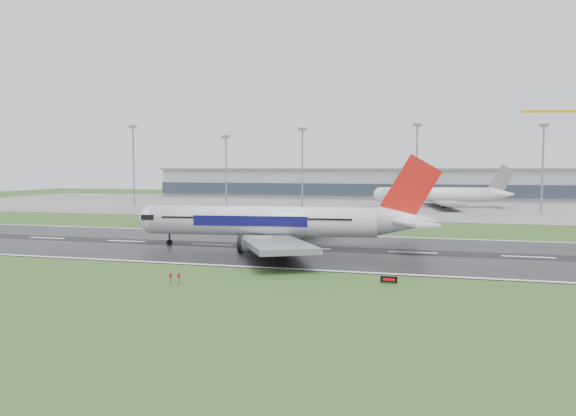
# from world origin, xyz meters

# --- Properties ---
(ground) EXTENTS (520.00, 520.00, 0.00)m
(ground) POSITION_xyz_m (0.00, 0.00, 0.00)
(ground) COLOR #284A1B
(ground) RESTS_ON ground
(runway) EXTENTS (400.00, 45.00, 0.10)m
(runway) POSITION_xyz_m (0.00, 0.00, 0.05)
(runway) COLOR black
(runway) RESTS_ON ground
(apron) EXTENTS (400.00, 130.00, 0.08)m
(apron) POSITION_xyz_m (0.00, 125.00, 0.04)
(apron) COLOR slate
(apron) RESTS_ON ground
(terminal) EXTENTS (240.00, 36.00, 15.00)m
(terminal) POSITION_xyz_m (0.00, 185.00, 7.50)
(terminal) COLOR gray
(terminal) RESTS_ON ground
(main_airliner) EXTENTS (65.27, 62.78, 17.51)m
(main_airliner) POSITION_xyz_m (-5.00, -0.05, 8.85)
(main_airliner) COLOR silver
(main_airliner) RESTS_ON runway
(parked_airliner) EXTENTS (63.30, 60.09, 16.40)m
(parked_airliner) POSITION_xyz_m (26.73, 122.10, 8.28)
(parked_airliner) COLOR silver
(parked_airliner) RESTS_ON apron
(runway_sign) EXTENTS (2.31, 0.36, 1.04)m
(runway_sign) POSITION_xyz_m (17.82, -28.38, 0.52)
(runway_sign) COLOR black
(runway_sign) RESTS_ON ground
(floodmast_0) EXTENTS (0.64, 0.64, 32.44)m
(floodmast_0) POSITION_xyz_m (-97.79, 100.00, 16.22)
(floodmast_0) COLOR gray
(floodmast_0) RESTS_ON ground
(floodmast_1) EXTENTS (0.64, 0.64, 27.67)m
(floodmast_1) POSITION_xyz_m (-56.34, 100.00, 13.84)
(floodmast_1) COLOR gray
(floodmast_1) RESTS_ON ground
(floodmast_2) EXTENTS (0.64, 0.64, 30.12)m
(floodmast_2) POSITION_xyz_m (-24.96, 100.00, 15.06)
(floodmast_2) COLOR gray
(floodmast_2) RESTS_ON ground
(floodmast_3) EXTENTS (0.64, 0.64, 30.80)m
(floodmast_3) POSITION_xyz_m (17.88, 100.00, 15.40)
(floodmast_3) COLOR gray
(floodmast_3) RESTS_ON ground
(floodmast_4) EXTENTS (0.64, 0.64, 29.83)m
(floodmast_4) POSITION_xyz_m (60.11, 100.00, 14.91)
(floodmast_4) COLOR gray
(floodmast_4) RESTS_ON ground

